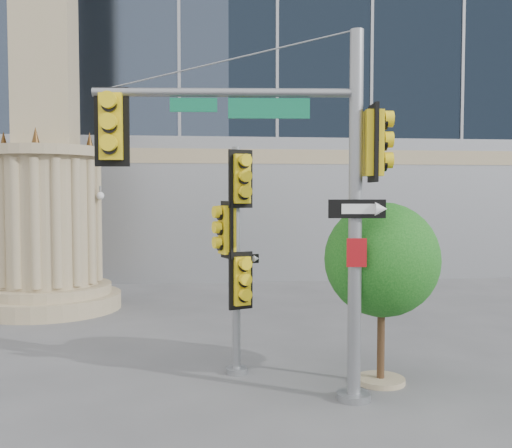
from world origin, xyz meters
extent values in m
plane|color=#545456|center=(0.00, 0.00, 0.00)|extent=(120.00, 120.00, 0.00)
cylinder|color=tan|center=(-6.00, 9.00, 0.25)|extent=(4.40, 4.40, 0.50)
cylinder|color=tan|center=(-6.00, 9.00, 0.65)|extent=(3.80, 3.80, 0.30)
cylinder|color=tan|center=(-6.00, 9.00, 2.80)|extent=(3.00, 3.00, 4.00)
cylinder|color=tan|center=(-6.00, 9.00, 4.95)|extent=(3.50, 3.50, 0.30)
cone|color=#472D14|center=(-4.70, 9.00, 5.35)|extent=(0.24, 0.24, 0.50)
cone|color=#472D14|center=(-7.30, 9.00, 5.35)|extent=(0.24, 0.24, 0.50)
cylinder|color=slate|center=(1.34, 0.18, 0.06)|extent=(0.60, 0.60, 0.13)
cylinder|color=slate|center=(1.34, 0.18, 3.23)|extent=(0.24, 0.24, 6.47)
cylinder|color=slate|center=(-0.92, 0.38, 5.39)|extent=(4.52, 0.55, 0.15)
cube|color=#0D7049|center=(-0.17, 0.29, 5.12)|extent=(1.40, 0.17, 0.34)
cube|color=yellow|center=(-2.85, 0.55, 4.80)|extent=(0.62, 0.35, 1.35)
cube|color=yellow|center=(1.64, 0.15, 4.53)|extent=(0.35, 0.62, 1.35)
cube|color=black|center=(1.32, 0.03, 3.40)|extent=(0.99, 0.12, 0.32)
cube|color=#A20E15|center=(1.32, 0.03, 2.64)|extent=(0.35, 0.06, 0.50)
cylinder|color=slate|center=(-0.62, 1.92, 0.06)|extent=(0.44, 0.44, 0.11)
cylinder|color=slate|center=(-0.62, 1.92, 2.30)|extent=(0.17, 0.17, 4.59)
cube|color=yellow|center=(-0.54, 1.73, 3.95)|extent=(0.56, 0.42, 1.15)
cube|color=yellow|center=(-0.80, 1.85, 2.94)|extent=(0.42, 0.56, 1.15)
cube|color=yellow|center=(-0.54, 1.73, 1.93)|extent=(0.56, 0.42, 1.15)
cube|color=black|center=(-0.42, 1.88, 2.34)|extent=(0.54, 0.23, 0.18)
cylinder|color=tan|center=(2.11, 1.01, 0.05)|extent=(0.94, 0.94, 0.10)
cylinder|color=#382314|center=(2.11, 1.01, 0.94)|extent=(0.15, 0.15, 1.88)
sphere|color=#114C12|center=(2.11, 1.01, 2.40)|extent=(2.19, 2.19, 2.19)
sphere|color=#114C12|center=(2.58, 1.27, 2.09)|extent=(1.36, 1.36, 1.36)
sphere|color=#114C12|center=(1.74, 0.75, 2.14)|extent=(1.15, 1.15, 1.15)
camera|label=1|loc=(-1.48, -9.49, 3.65)|focal=40.00mm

